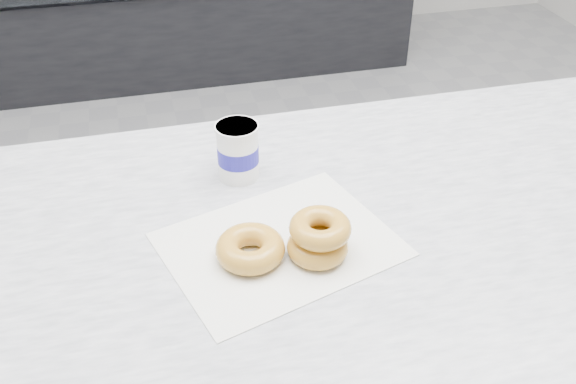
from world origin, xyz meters
name	(u,v)px	position (x,y,z in m)	size (l,w,h in m)	color
ground	(269,331)	(0.00, 0.00, 0.00)	(5.00, 5.00, 0.00)	gray
wax_paper	(280,244)	(-0.11, -0.63, 0.90)	(0.34, 0.26, 0.00)	silver
donut_single	(250,248)	(-0.16, -0.65, 0.92)	(0.10, 0.10, 0.04)	gold
donut_stack	(319,237)	(-0.06, -0.67, 0.93)	(0.12, 0.12, 0.06)	gold
coffee_cup	(238,151)	(-0.13, -0.43, 0.95)	(0.09, 0.09, 0.10)	white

